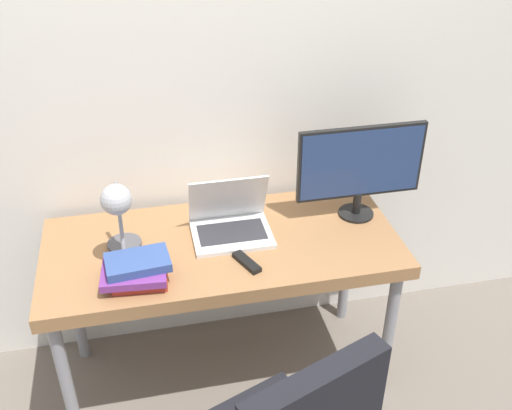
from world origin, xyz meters
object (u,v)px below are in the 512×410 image
(laptop, at_px, (230,222))
(desk_lamp, at_px, (118,208))
(monitor, at_px, (361,166))
(book_stack, at_px, (138,270))

(laptop, bearing_deg, desk_lamp, -165.89)
(laptop, xyz_separation_m, desk_lamp, (-0.44, -0.11, 0.20))
(monitor, xyz_separation_m, book_stack, (-0.95, -0.26, -0.19))
(desk_lamp, bearing_deg, laptop, 14.11)
(book_stack, bearing_deg, desk_lamp, 109.82)
(book_stack, bearing_deg, monitor, 15.26)
(laptop, xyz_separation_m, book_stack, (-0.39, -0.24, -0.00))
(monitor, distance_m, book_stack, 1.01)
(monitor, bearing_deg, book_stack, -164.74)
(laptop, height_order, desk_lamp, desk_lamp)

